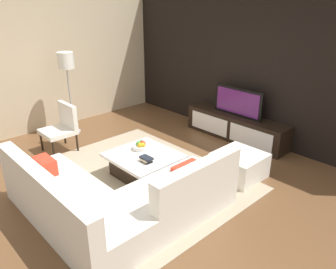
{
  "coord_description": "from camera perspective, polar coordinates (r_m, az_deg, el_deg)",
  "views": [
    {
      "loc": [
        3.56,
        -2.82,
        2.69
      ],
      "look_at": [
        -0.06,
        0.59,
        0.59
      ],
      "focal_mm": 35.47,
      "sensor_mm": 36.0,
      "label": 1
    }
  ],
  "objects": [
    {
      "name": "ground_plane",
      "position": [
        5.28,
        -4.25,
        -7.83
      ],
      "size": [
        14.0,
        14.0,
        0.0
      ],
      "primitive_type": "plane",
      "color": "brown"
    },
    {
      "name": "feature_wall_back",
      "position": [
        6.69,
        13.92,
        11.11
      ],
      "size": [
        6.4,
        0.12,
        2.8
      ],
      "primitive_type": "cube",
      "color": "black",
      "rests_on": "ground"
    },
    {
      "name": "side_wall_left",
      "position": [
        7.52,
        -19.32,
        11.74
      ],
      "size": [
        0.12,
        5.2,
        2.8
      ],
      "primitive_type": "cube",
      "color": "beige",
      "rests_on": "ground"
    },
    {
      "name": "area_rug",
      "position": [
        5.34,
        -4.94,
        -7.38
      ],
      "size": [
        3.29,
        2.54,
        0.01
      ],
      "primitive_type": "cube",
      "color": "tan",
      "rests_on": "ground"
    },
    {
      "name": "media_console",
      "position": [
        6.77,
        11.58,
        1.26
      ],
      "size": [
        2.17,
        0.49,
        0.5
      ],
      "color": "black",
      "rests_on": "ground"
    },
    {
      "name": "television",
      "position": [
        6.6,
        11.94,
        5.5
      ],
      "size": [
        1.08,
        0.06,
        0.55
      ],
      "color": "black",
      "rests_on": "media_console"
    },
    {
      "name": "sectional_couch",
      "position": [
        4.34,
        -9.43,
        -11.04
      ],
      "size": [
        2.33,
        2.28,
        0.84
      ],
      "color": "white",
      "rests_on": "ground"
    },
    {
      "name": "coffee_table",
      "position": [
        5.3,
        -4.16,
        -5.18
      ],
      "size": [
        1.03,
        0.96,
        0.38
      ],
      "color": "black",
      "rests_on": "ground"
    },
    {
      "name": "accent_chair_near",
      "position": [
        6.39,
        -17.72,
        1.57
      ],
      "size": [
        0.57,
        0.54,
        0.87
      ],
      "rotation": [
        0.0,
        0.0,
        0.1
      ],
      "color": "black",
      "rests_on": "ground"
    },
    {
      "name": "floor_lamp",
      "position": [
        6.94,
        -17.09,
        11.22
      ],
      "size": [
        0.31,
        0.31,
        1.67
      ],
      "color": "#A5A5AA",
      "rests_on": "ground"
    },
    {
      "name": "ottoman",
      "position": [
        5.4,
        12.14,
        -5.16
      ],
      "size": [
        0.7,
        0.7,
        0.4
      ],
      "primitive_type": "cube",
      "color": "white",
      "rests_on": "ground"
    },
    {
      "name": "fruit_bowl",
      "position": [
        5.38,
        -4.62,
        -1.96
      ],
      "size": [
        0.28,
        0.28,
        0.14
      ],
      "color": "silver",
      "rests_on": "coffee_table"
    },
    {
      "name": "book_stack",
      "position": [
        4.98,
        -3.73,
        -4.25
      ],
      "size": [
        0.21,
        0.15,
        0.08
      ],
      "color": "#1E232D",
      "rests_on": "coffee_table"
    }
  ]
}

